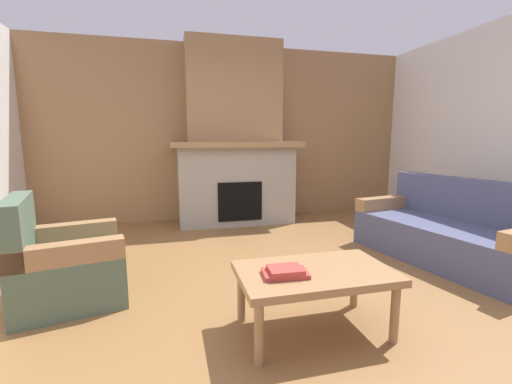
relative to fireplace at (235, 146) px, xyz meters
The scene contains 7 objects.
ground 2.87m from the fireplace, 90.00° to the right, with size 9.00×9.00×0.00m, color brown.
wall_back_wood_panel 0.42m from the fireplace, 90.00° to the left, with size 6.00×0.12×2.70m, color #997047.
fireplace is the anchor object (origin of this frame).
couch 3.03m from the fireplace, 50.16° to the right, with size 1.15×1.92×0.85m.
armchair 3.01m from the fireplace, 128.69° to the right, with size 0.91×0.91×0.85m.
coffee_table 3.24m from the fireplace, 91.29° to the right, with size 1.00×0.60×0.43m.
book_stack_near_edge 3.28m from the fireplace, 95.21° to the right, with size 0.30×0.20×0.06m.
Camera 1 is at (-0.96, -2.44, 1.27)m, focal length 23.70 mm.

